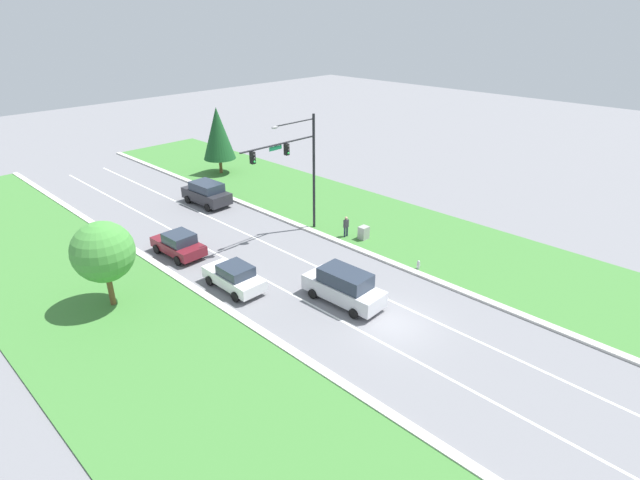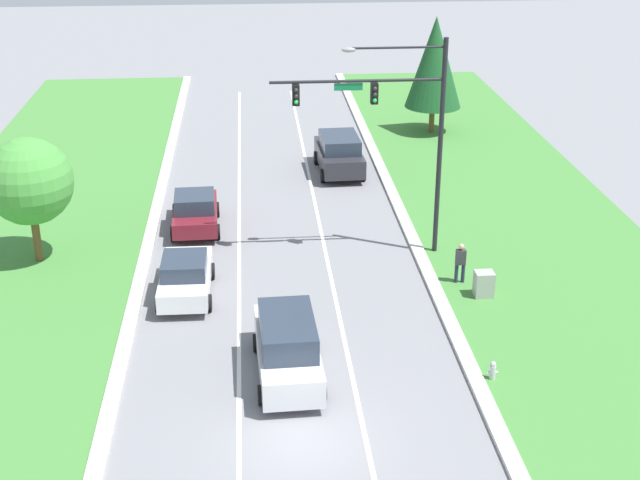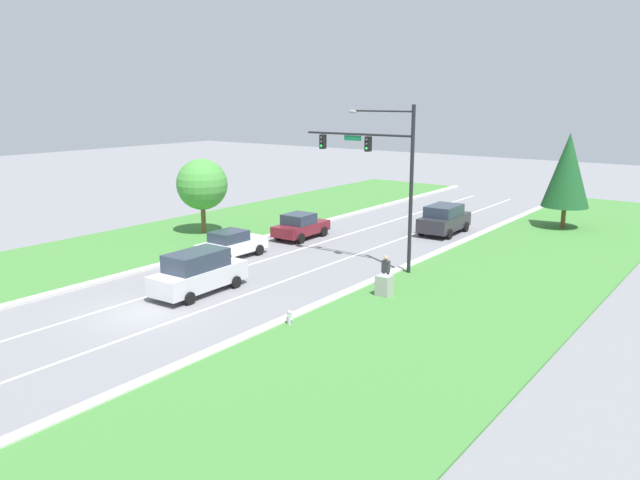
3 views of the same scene
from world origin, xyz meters
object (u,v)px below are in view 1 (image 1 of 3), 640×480
at_px(silver_suv, 344,286).
at_px(pedestrian, 346,226).
at_px(burgundy_sedan, 179,244).
at_px(white_sedan, 234,277).
at_px(traffic_signal_mast, 296,161).
at_px(charcoal_suv, 207,193).
at_px(oak_near_left_tree, 103,252).
at_px(utility_cabinet, 364,233).
at_px(fire_hydrant, 418,265).
at_px(conifer_near_right_tree, 218,133).

height_order(silver_suv, pedestrian, silver_suv).
distance_m(burgundy_sedan, white_sedan, 6.50).
height_order(traffic_signal_mast, burgundy_sedan, traffic_signal_mast).
xyz_separation_m(charcoal_suv, oak_near_left_tree, (-13.32, -10.02, 2.42)).
relative_size(white_sedan, utility_cabinet, 4.16).
relative_size(utility_cabinet, fire_hydrant, 1.50).
xyz_separation_m(burgundy_sedan, white_sedan, (-0.07, -6.50, -0.03)).
height_order(silver_suv, oak_near_left_tree, oak_near_left_tree).
bearing_deg(traffic_signal_mast, pedestrian, -54.51).
relative_size(burgundy_sedan, utility_cabinet, 4.10).
distance_m(silver_suv, white_sedan, 6.86).
bearing_deg(traffic_signal_mast, white_sedan, -159.30).
relative_size(pedestrian, fire_hydrant, 2.41).
xyz_separation_m(white_sedan, fire_hydrant, (9.94, -6.77, -0.47)).
relative_size(fire_hydrant, conifer_near_right_tree, 0.10).
xyz_separation_m(burgundy_sedan, oak_near_left_tree, (-6.21, -2.95, 2.62)).
height_order(white_sedan, utility_cabinet, white_sedan).
bearing_deg(charcoal_suv, pedestrian, -78.43).
xyz_separation_m(white_sedan, utility_cabinet, (11.09, -1.09, -0.29)).
height_order(silver_suv, charcoal_suv, silver_suv).
height_order(utility_cabinet, conifer_near_right_tree, conifer_near_right_tree).
distance_m(charcoal_suv, utility_cabinet, 15.19).
height_order(traffic_signal_mast, conifer_near_right_tree, traffic_signal_mast).
bearing_deg(conifer_near_right_tree, fire_hydrant, -97.23).
bearing_deg(fire_hydrant, silver_suv, 172.04).
bearing_deg(utility_cabinet, burgundy_sedan, 145.46).
height_order(white_sedan, pedestrian, pedestrian).
xyz_separation_m(charcoal_suv, utility_cabinet, (3.92, -14.66, -0.51)).
distance_m(burgundy_sedan, silver_suv, 12.84).
distance_m(pedestrian, conifer_near_right_tree, 20.55).
xyz_separation_m(silver_suv, oak_near_left_tree, (-9.68, 9.42, 2.42)).
relative_size(pedestrian, oak_near_left_tree, 0.32).
bearing_deg(burgundy_sedan, oak_near_left_tree, -156.48).
distance_m(utility_cabinet, fire_hydrant, 5.79).
height_order(silver_suv, conifer_near_right_tree, conifer_near_right_tree).
xyz_separation_m(silver_suv, fire_hydrant, (6.41, -0.90, -0.70)).
relative_size(white_sedan, oak_near_left_tree, 0.84).
bearing_deg(silver_suv, traffic_signal_mast, 60.18).
bearing_deg(utility_cabinet, conifer_near_right_tree, 83.92).
relative_size(silver_suv, fire_hydrant, 7.31).
relative_size(conifer_near_right_tree, oak_near_left_tree, 1.32).
xyz_separation_m(white_sedan, conifer_near_right_tree, (13.36, 20.19, 3.42)).
bearing_deg(white_sedan, charcoal_suv, 62.80).
xyz_separation_m(traffic_signal_mast, utility_cabinet, (2.79, -4.23, -5.31)).
height_order(burgundy_sedan, pedestrian, burgundy_sedan).
bearing_deg(fire_hydrant, charcoal_suv, 97.75).
distance_m(traffic_signal_mast, oak_near_left_tree, 14.65).
distance_m(traffic_signal_mast, pedestrian, 6.14).
distance_m(utility_cabinet, oak_near_left_tree, 18.09).
height_order(silver_suv, white_sedan, silver_suv).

